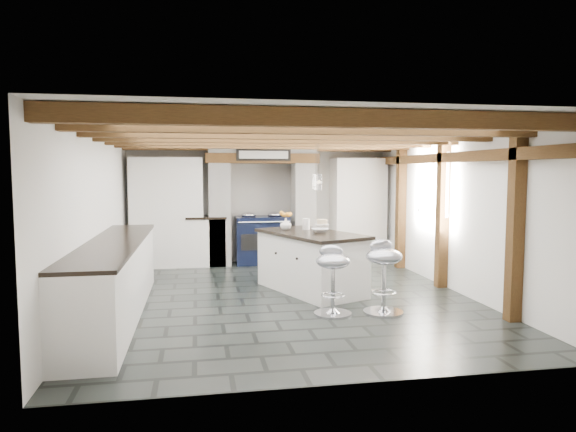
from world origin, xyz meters
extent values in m
plane|color=black|center=(0.00, 0.00, 0.00)|extent=(6.00, 6.00, 0.00)
plane|color=white|center=(0.00, 3.00, 1.15)|extent=(5.00, 0.00, 5.00)
plane|color=white|center=(-2.50, 0.00, 1.15)|extent=(0.00, 6.00, 6.00)
plane|color=white|center=(2.50, 0.00, 1.15)|extent=(0.00, 6.00, 6.00)
plane|color=white|center=(0.00, 0.00, 2.30)|extent=(6.00, 6.00, 0.00)
cube|color=white|center=(-0.80, 2.70, 0.95)|extent=(0.40, 0.60, 1.90)
cube|color=white|center=(0.80, 2.70, 0.95)|extent=(0.40, 0.60, 1.90)
cube|color=#583819|center=(0.00, 2.70, 1.99)|extent=(2.10, 0.65, 0.18)
cube|color=white|center=(0.00, 2.70, 2.15)|extent=(2.00, 0.60, 0.31)
cube|color=black|center=(0.00, 2.38, 2.05)|extent=(1.00, 0.03, 0.22)
cube|color=silver|center=(0.00, 2.36, 2.05)|extent=(0.90, 0.01, 0.14)
cube|color=white|center=(-1.75, 2.70, 1.00)|extent=(1.30, 0.58, 2.00)
cube|color=white|center=(1.90, 2.70, 1.00)|extent=(1.00, 0.58, 2.00)
cube|color=white|center=(-2.20, -0.60, 0.44)|extent=(0.60, 3.80, 0.88)
cube|color=black|center=(-2.20, -0.60, 0.90)|extent=(0.64, 3.80, 0.04)
cube|color=white|center=(-1.05, 2.70, 0.44)|extent=(0.70, 0.60, 0.88)
cube|color=black|center=(-1.05, 2.70, 0.90)|extent=(0.74, 0.64, 0.04)
cube|color=#583819|center=(2.42, 0.00, 1.95)|extent=(0.15, 5.80, 0.14)
plane|color=white|center=(2.48, 0.60, 1.55)|extent=(0.00, 0.90, 0.90)
cube|color=#583819|center=(0.00, -2.60, 2.21)|extent=(5.00, 0.16, 0.16)
cube|color=#583819|center=(0.00, -1.73, 2.21)|extent=(5.00, 0.16, 0.16)
cube|color=#583819|center=(0.00, -0.87, 2.21)|extent=(5.00, 0.16, 0.16)
cube|color=#583819|center=(0.00, 0.00, 2.21)|extent=(5.00, 0.16, 0.16)
cube|color=#583819|center=(0.00, 0.87, 2.21)|extent=(5.00, 0.16, 0.16)
cube|color=#583819|center=(0.00, 1.73, 2.21)|extent=(5.00, 0.16, 0.16)
cube|color=#583819|center=(0.00, 2.60, 2.21)|extent=(5.00, 0.16, 0.16)
cube|color=#583819|center=(2.42, -1.60, 1.15)|extent=(0.15, 0.15, 2.30)
cube|color=#583819|center=(2.42, 0.20, 1.15)|extent=(0.15, 0.15, 2.30)
cube|color=#583819|center=(2.42, 1.80, 1.15)|extent=(0.15, 0.15, 2.30)
cylinder|color=black|center=(0.45, -0.05, 1.93)|extent=(0.01, 0.01, 0.56)
cylinder|color=white|center=(0.45, -0.05, 1.60)|extent=(0.09, 0.09, 0.22)
cylinder|color=black|center=(0.50, 0.25, 1.93)|extent=(0.01, 0.01, 0.56)
cylinder|color=white|center=(0.50, 0.25, 1.60)|extent=(0.09, 0.09, 0.22)
cylinder|color=black|center=(0.55, 0.55, 1.93)|extent=(0.01, 0.01, 0.56)
cylinder|color=white|center=(0.55, 0.55, 1.60)|extent=(0.09, 0.09, 0.22)
cube|color=black|center=(0.00, 2.68, 0.45)|extent=(1.00, 0.60, 0.90)
ellipsoid|color=silver|center=(-0.25, 2.68, 0.93)|extent=(0.28, 0.28, 0.11)
ellipsoid|color=silver|center=(0.25, 2.68, 0.93)|extent=(0.28, 0.28, 0.11)
cylinder|color=silver|center=(0.00, 2.36, 0.82)|extent=(0.95, 0.03, 0.03)
cube|color=black|center=(-0.25, 2.38, 0.45)|extent=(0.35, 0.02, 0.30)
cube|color=black|center=(0.25, 2.38, 0.45)|extent=(0.35, 0.02, 0.30)
cube|color=white|center=(0.42, 0.28, 0.41)|extent=(1.41, 1.87, 0.82)
cube|color=black|center=(0.42, 0.28, 0.84)|extent=(1.51, 1.97, 0.05)
imported|color=white|center=(0.11, 0.66, 0.96)|extent=(0.22, 0.22, 0.18)
ellipsoid|color=orange|center=(0.11, 0.66, 1.10)|extent=(0.19, 0.19, 0.11)
cylinder|color=white|center=(0.42, 0.64, 0.95)|extent=(0.11, 0.11, 0.17)
imported|color=white|center=(0.54, 0.23, 0.90)|extent=(0.32, 0.32, 0.06)
cylinder|color=white|center=(0.62, 0.42, 0.91)|extent=(0.05, 0.05, 0.09)
cylinder|color=white|center=(0.62, 0.42, 0.97)|extent=(0.21, 0.21, 0.01)
cylinder|color=tan|center=(0.62, 0.42, 1.01)|extent=(0.16, 0.16, 0.07)
cylinder|color=silver|center=(1.04, -1.05, 0.02)|extent=(0.49, 0.49, 0.03)
cone|color=silver|center=(1.04, -1.05, 0.07)|extent=(0.22, 0.22, 0.09)
cylinder|color=silver|center=(1.04, -1.05, 0.37)|extent=(0.06, 0.06, 0.61)
torus|color=silver|center=(1.04, -1.05, 0.27)|extent=(0.31, 0.31, 0.02)
ellipsoid|color=#9B9DA9|center=(1.04, -1.05, 0.71)|extent=(0.51, 0.51, 0.20)
ellipsoid|color=#9B9DA9|center=(1.02, -0.94, 0.83)|extent=(0.33, 0.17, 0.17)
cylinder|color=silver|center=(0.41, -1.00, 0.02)|extent=(0.46, 0.46, 0.03)
cone|color=silver|center=(0.41, -1.00, 0.06)|extent=(0.21, 0.21, 0.08)
cylinder|color=silver|center=(0.41, -1.00, 0.34)|extent=(0.05, 0.05, 0.57)
torus|color=silver|center=(0.41, -1.00, 0.25)|extent=(0.29, 0.29, 0.02)
ellipsoid|color=#9B9DA9|center=(0.41, -1.00, 0.67)|extent=(0.52, 0.52, 0.19)
ellipsoid|color=#9B9DA9|center=(0.44, -0.90, 0.77)|extent=(0.31, 0.20, 0.16)
camera|label=1|loc=(-1.20, -6.94, 1.75)|focal=32.00mm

